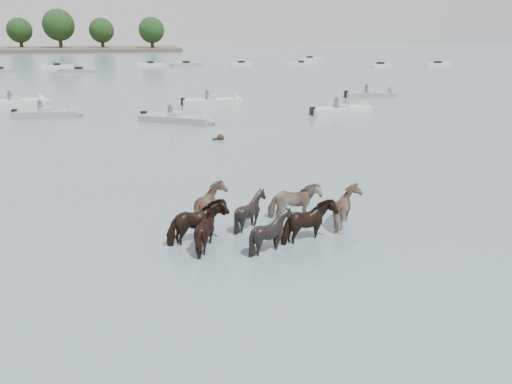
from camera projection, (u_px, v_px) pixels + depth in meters
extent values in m
plane|color=slate|center=(182.00, 244.00, 15.61)|extent=(400.00, 400.00, 0.00)
imported|color=black|center=(197.00, 225.00, 15.57)|extent=(2.08, 1.49, 1.61)
imported|color=#9F866C|center=(212.00, 207.00, 17.30)|extent=(1.38, 1.60, 1.55)
imported|color=black|center=(250.00, 213.00, 16.79)|extent=(1.34, 1.19, 1.47)
imported|color=#7E6655|center=(294.00, 204.00, 17.61)|extent=(1.83, 0.85, 1.53)
imported|color=black|center=(211.00, 233.00, 15.18)|extent=(1.40, 1.59, 1.48)
imported|color=black|center=(272.00, 234.00, 15.04)|extent=(1.62, 1.51, 1.50)
imported|color=black|center=(308.00, 225.00, 15.68)|extent=(2.02, 1.47, 1.55)
imported|color=#846B59|center=(349.00, 210.00, 16.96)|extent=(1.49, 1.68, 1.55)
sphere|color=black|center=(221.00, 138.00, 30.24)|extent=(0.44, 0.44, 0.44)
cube|color=black|center=(217.00, 139.00, 30.22)|extent=(0.50, 0.22, 0.18)
cube|color=gray|center=(47.00, 114.00, 38.02)|extent=(4.64, 1.84, 0.55)
cone|color=gray|center=(78.00, 113.00, 38.36)|extent=(0.98, 1.64, 1.60)
cube|color=#99ADB7|center=(46.00, 110.00, 37.91)|extent=(0.86, 1.16, 0.35)
cube|color=black|center=(15.00, 113.00, 37.63)|extent=(0.37, 0.37, 0.60)
cylinder|color=#595966|center=(40.00, 107.00, 37.77)|extent=(0.36, 0.36, 0.70)
sphere|color=#595966|center=(40.00, 101.00, 37.63)|extent=(0.24, 0.24, 0.24)
cube|color=gray|center=(176.00, 119.00, 35.82)|extent=(5.40, 4.32, 0.55)
cone|color=gray|center=(210.00, 122.00, 34.89)|extent=(1.63, 1.83, 1.60)
cube|color=#99ADB7|center=(176.00, 115.00, 35.71)|extent=(1.28, 1.38, 0.35)
cube|color=black|center=(144.00, 115.00, 36.71)|extent=(0.48, 0.48, 0.60)
cylinder|color=#595966|center=(170.00, 112.00, 35.57)|extent=(0.36, 0.36, 0.70)
sphere|color=#595966|center=(170.00, 106.00, 35.43)|extent=(0.24, 0.24, 0.24)
cube|color=silver|center=(212.00, 102.00, 44.29)|extent=(5.09, 1.62, 0.55)
cone|color=silver|center=(240.00, 101.00, 44.79)|extent=(0.91, 1.60, 1.60)
cube|color=#99ADB7|center=(212.00, 98.00, 44.19)|extent=(0.80, 1.12, 0.35)
cube|color=black|center=(183.00, 101.00, 43.75)|extent=(0.35, 0.35, 0.60)
cylinder|color=#595966|center=(207.00, 96.00, 44.04)|extent=(0.36, 0.36, 0.70)
sphere|color=#595966|center=(207.00, 91.00, 43.90)|extent=(0.24, 0.24, 0.24)
cube|color=silver|center=(341.00, 111.00, 39.64)|extent=(5.33, 2.54, 0.55)
cone|color=silver|center=(368.00, 109.00, 40.60)|extent=(1.19, 1.74, 1.60)
cube|color=#99ADB7|center=(341.00, 106.00, 39.54)|extent=(1.00, 1.25, 0.35)
cube|color=black|center=(312.00, 111.00, 38.65)|extent=(0.41, 0.41, 0.60)
cylinder|color=#595966|center=(336.00, 104.00, 39.39)|extent=(0.36, 0.36, 0.70)
sphere|color=#595966|center=(337.00, 98.00, 39.25)|extent=(0.24, 0.24, 0.24)
cube|color=gray|center=(370.00, 95.00, 49.01)|extent=(4.95, 2.11, 0.55)
cone|color=gray|center=(394.00, 95.00, 49.25)|extent=(1.07, 1.69, 1.60)
cube|color=#99ADB7|center=(370.00, 91.00, 48.90)|extent=(0.92, 1.20, 0.35)
cube|color=black|center=(346.00, 94.00, 48.73)|extent=(0.39, 0.39, 0.60)
cylinder|color=#595966|center=(367.00, 89.00, 48.76)|extent=(0.36, 0.36, 0.70)
sphere|color=#595966|center=(367.00, 85.00, 48.62)|extent=(0.24, 0.24, 0.24)
cube|color=silver|center=(16.00, 103.00, 43.74)|extent=(5.03, 2.64, 0.55)
cone|color=silver|center=(45.00, 101.00, 44.71)|extent=(1.24, 1.76, 1.60)
cube|color=#99ADB7|center=(15.00, 99.00, 43.63)|extent=(1.03, 1.27, 0.35)
cylinder|color=#595966|center=(10.00, 97.00, 43.49)|extent=(0.36, 0.36, 0.70)
sphere|color=#595966|center=(9.00, 92.00, 43.35)|extent=(0.24, 0.24, 0.24)
cube|color=gray|center=(0.00, 71.00, 76.70)|extent=(4.26, 1.89, 0.60)
cube|color=silver|center=(57.00, 67.00, 84.61)|extent=(5.54, 2.83, 0.60)
cube|color=black|center=(57.00, 65.00, 84.49)|extent=(1.22, 1.22, 0.50)
cube|color=gray|center=(79.00, 71.00, 76.54)|extent=(6.08, 2.86, 0.60)
cube|color=black|center=(79.00, 68.00, 76.43)|extent=(1.21, 1.21, 0.50)
cube|color=silver|center=(150.00, 65.00, 89.61)|extent=(5.20, 2.28, 0.60)
cube|color=black|center=(150.00, 63.00, 89.49)|extent=(1.15, 1.15, 0.50)
cube|color=gray|center=(186.00, 65.00, 90.14)|extent=(5.96, 3.69, 0.60)
cube|color=black|center=(186.00, 62.00, 90.03)|extent=(1.31, 1.31, 0.50)
cube|color=silver|center=(241.00, 64.00, 90.65)|extent=(4.20, 2.15, 0.60)
cube|color=black|center=(241.00, 62.00, 90.53)|extent=(1.15, 1.15, 0.50)
cube|color=silver|center=(301.00, 64.00, 91.17)|extent=(6.04, 3.16, 0.60)
cube|color=black|center=(301.00, 62.00, 91.05)|extent=(1.25, 1.25, 0.50)
cube|color=silver|center=(310.00, 59.00, 105.68)|extent=(5.25, 2.71, 0.60)
cube|color=black|center=(310.00, 57.00, 105.56)|extent=(1.22, 1.22, 0.50)
cube|color=silver|center=(380.00, 66.00, 87.41)|extent=(4.39, 2.90, 0.60)
cube|color=black|center=(380.00, 63.00, 87.30)|extent=(1.30, 1.30, 0.50)
cube|color=silver|center=(438.00, 65.00, 89.85)|extent=(5.09, 2.12, 0.60)
cube|color=black|center=(438.00, 63.00, 89.73)|extent=(1.12, 1.12, 0.50)
cylinder|color=#382619|center=(22.00, 45.00, 151.16)|extent=(1.00, 1.00, 3.29)
sphere|color=black|center=(19.00, 30.00, 149.83)|extent=(7.30, 7.30, 7.30)
cylinder|color=#382619|center=(61.00, 44.00, 148.81)|extent=(1.00, 1.00, 4.10)
sphere|color=black|center=(59.00, 25.00, 147.16)|extent=(9.10, 9.10, 9.10)
cylinder|color=#382619|center=(103.00, 45.00, 151.00)|extent=(1.00, 1.00, 3.26)
sphere|color=black|center=(101.00, 30.00, 149.68)|extent=(7.24, 7.24, 7.24)
cylinder|color=#382619|center=(152.00, 45.00, 147.57)|extent=(1.00, 1.00, 3.31)
sphere|color=black|center=(151.00, 30.00, 146.23)|extent=(7.36, 7.36, 7.36)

